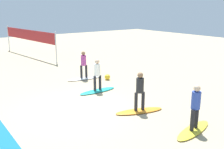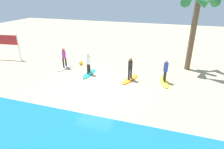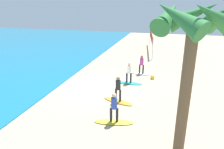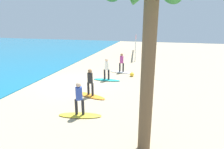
% 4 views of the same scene
% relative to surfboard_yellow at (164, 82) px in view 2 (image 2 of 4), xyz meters
% --- Properties ---
extents(ground_plane, '(60.00, 60.00, 0.00)m').
position_rel_surfboard_yellow_xyz_m(ground_plane, '(4.34, 2.36, -0.04)').
color(ground_plane, tan).
extents(surfboard_yellow, '(0.95, 2.17, 0.09)m').
position_rel_surfboard_yellow_xyz_m(surfboard_yellow, '(0.00, 0.00, 0.00)').
color(surfboard_yellow, yellow).
rests_on(surfboard_yellow, ground).
extents(surfer_yellow, '(0.32, 0.45, 1.64)m').
position_rel_surfboard_yellow_xyz_m(surfer_yellow, '(0.00, -0.00, 0.99)').
color(surfer_yellow, '#232328').
rests_on(surfer_yellow, surfboard_yellow).
extents(surfboard_orange, '(1.18, 2.17, 0.09)m').
position_rel_surfboard_yellow_xyz_m(surfboard_orange, '(2.45, 0.38, 0.00)').
color(surfboard_orange, orange).
rests_on(surfboard_orange, ground).
extents(surfer_orange, '(0.32, 0.44, 1.64)m').
position_rel_surfboard_yellow_xyz_m(surfer_orange, '(2.45, 0.38, 0.99)').
color(surfer_orange, '#232328').
rests_on(surfer_orange, surfboard_orange).
extents(surfboard_teal, '(0.57, 2.10, 0.09)m').
position_rel_surfboard_yellow_xyz_m(surfboard_teal, '(5.77, 0.32, 0.00)').
color(surfboard_teal, teal).
rests_on(surfboard_teal, ground).
extents(surfer_teal, '(0.32, 0.46, 1.64)m').
position_rel_surfboard_yellow_xyz_m(surfer_teal, '(5.77, 0.32, 0.99)').
color(surfer_teal, '#232328').
rests_on(surfer_teal, surfboard_teal).
extents(surfboard_white, '(0.86, 2.16, 0.09)m').
position_rel_surfboard_yellow_xyz_m(surfboard_white, '(8.29, -0.32, 0.00)').
color(surfboard_white, white).
rests_on(surfboard_white, ground).
extents(surfer_white, '(0.32, 0.46, 1.64)m').
position_rel_surfboard_yellow_xyz_m(surfer_white, '(8.29, -0.32, 0.99)').
color(surfer_white, '#232328').
rests_on(surfer_white, surfboard_white).
extents(palm_tree, '(2.88, 3.03, 6.36)m').
position_rel_surfboard_yellow_xyz_m(palm_tree, '(-1.66, -3.21, 5.05)').
color(palm_tree, brown).
rests_on(palm_tree, ground).
extents(beach_ball, '(0.35, 0.35, 0.35)m').
position_rel_surfboard_yellow_xyz_m(beach_ball, '(7.33, -1.40, 0.13)').
color(beach_ball, yellow).
rests_on(beach_ball, ground).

